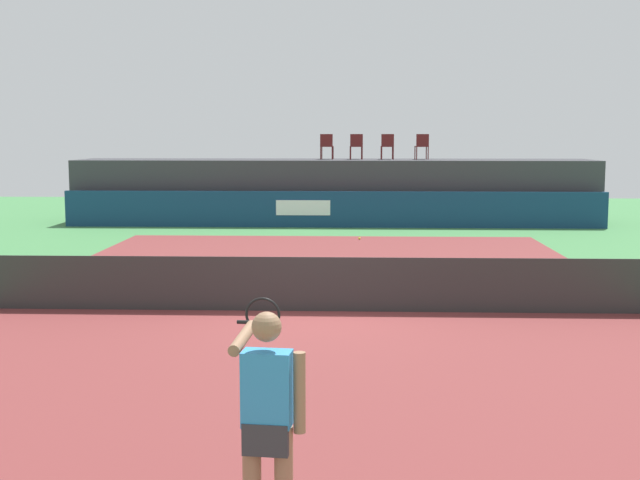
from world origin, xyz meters
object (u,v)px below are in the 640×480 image
(spectator_chair_left, at_px, (356,145))
(tennis_player, at_px, (268,419))
(spectator_chair_far_left, at_px, (327,145))
(spectator_chair_center, at_px, (387,145))
(tennis_ball, at_px, (359,238))
(spectator_chair_right, at_px, (422,145))

(spectator_chair_left, xyz_separation_m, tennis_player, (-0.73, -23.80, -1.73))
(spectator_chair_far_left, relative_size, spectator_chair_center, 1.00)
(spectator_chair_center, bearing_deg, tennis_ball, -100.79)
(spectator_chair_left, distance_m, spectator_chair_right, 2.30)
(spectator_chair_left, bearing_deg, tennis_ball, -89.04)
(spectator_chair_center, distance_m, tennis_player, 23.99)
(tennis_player, height_order, tennis_ball, tennis_player)
(spectator_chair_left, distance_m, tennis_ball, 5.86)
(spectator_chair_center, bearing_deg, spectator_chair_right, -0.58)
(spectator_chair_far_left, distance_m, spectator_chair_left, 1.04)
(spectator_chair_center, relative_size, spectator_chair_right, 1.00)
(tennis_ball, bearing_deg, tennis_player, -92.51)
(spectator_chair_right, distance_m, tennis_player, 24.10)
(tennis_player, relative_size, tennis_ball, 26.03)
(spectator_chair_center, bearing_deg, spectator_chair_left, -177.28)
(spectator_chair_center, xyz_separation_m, tennis_player, (-1.82, -23.86, -1.73))
(tennis_ball, bearing_deg, spectator_chair_far_left, 102.15)
(spectator_chair_center, height_order, tennis_ball, spectator_chair_center)
(spectator_chair_left, xyz_separation_m, spectator_chair_center, (1.09, 0.05, 0.00))
(spectator_chair_center, distance_m, spectator_chair_right, 1.21)
(spectator_chair_far_left, relative_size, tennis_ball, 13.06)
(spectator_chair_left, distance_m, tennis_player, 23.88)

